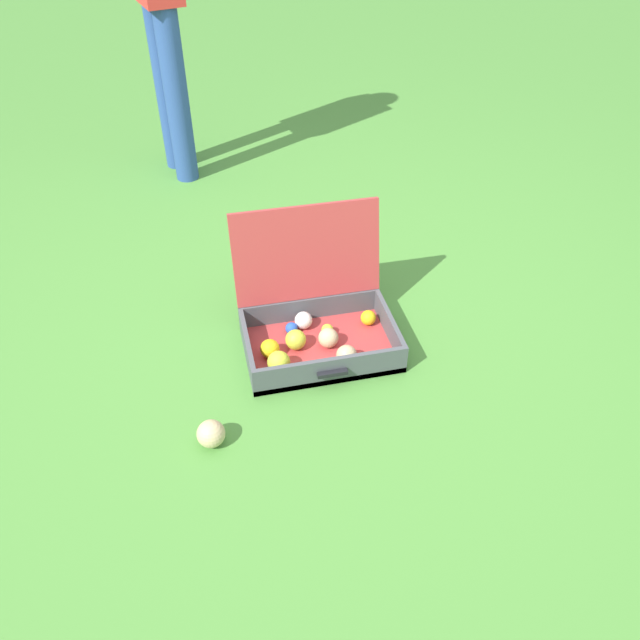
% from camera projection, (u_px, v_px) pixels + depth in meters
% --- Properties ---
extents(ground_plane, '(16.00, 16.00, 0.00)m').
position_uv_depth(ground_plane, '(313.00, 342.00, 2.51)').
color(ground_plane, '#4C8C38').
extents(open_suitcase, '(0.57, 0.48, 0.49)m').
position_uv_depth(open_suitcase, '(315.00, 321.00, 2.44)').
color(open_suitcase, '#B23838').
rests_on(open_suitcase, ground).
extents(stray_ball_on_grass, '(0.09, 0.09, 0.09)m').
position_uv_depth(stray_ball_on_grass, '(211.00, 434.00, 2.09)').
color(stray_ball_on_grass, '#D1B784').
rests_on(stray_ball_on_grass, ground).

